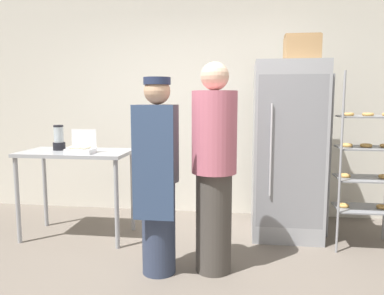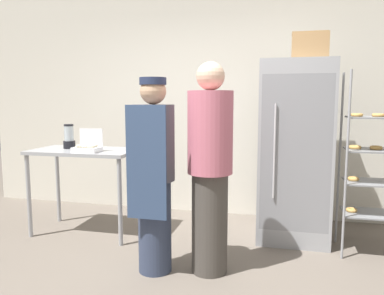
# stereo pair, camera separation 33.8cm
# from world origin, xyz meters

# --- Properties ---
(back_wall) EXTENTS (6.40, 0.12, 2.89)m
(back_wall) POSITION_xyz_m (0.00, 2.18, 1.45)
(back_wall) COLOR silver
(back_wall) RESTS_ON ground_plane
(refrigerator) EXTENTS (0.71, 0.73, 1.82)m
(refrigerator) POSITION_xyz_m (0.92, 1.45, 0.91)
(refrigerator) COLOR #9EA0A5
(refrigerator) RESTS_ON ground_plane
(baking_rack) EXTENTS (0.58, 0.44, 1.70)m
(baking_rack) POSITION_xyz_m (1.64, 1.20, 0.85)
(baking_rack) COLOR #93969B
(baking_rack) RESTS_ON ground_plane
(prep_counter) EXTENTS (1.11, 0.61, 0.91)m
(prep_counter) POSITION_xyz_m (-1.25, 1.08, 0.79)
(prep_counter) COLOR #9EA0A5
(prep_counter) RESTS_ON ground_plane
(donut_box) EXTENTS (0.26, 0.19, 0.23)m
(donut_box) POSITION_xyz_m (-1.12, 0.91, 0.96)
(donut_box) COLOR white
(donut_box) RESTS_ON prep_counter
(blender_pitcher) EXTENTS (0.13, 0.13, 0.26)m
(blender_pitcher) POSITION_xyz_m (-1.46, 1.13, 1.03)
(blender_pitcher) COLOR black
(blender_pitcher) RESTS_ON prep_counter
(cardboard_storage_box) EXTENTS (0.34, 0.33, 0.27)m
(cardboard_storage_box) POSITION_xyz_m (1.03, 1.40, 1.95)
(cardboard_storage_box) COLOR #A87F51
(cardboard_storage_box) RESTS_ON refrigerator
(person_baker) EXTENTS (0.34, 0.36, 1.61)m
(person_baker) POSITION_xyz_m (-0.22, 0.37, 0.84)
(person_baker) COLOR #333D56
(person_baker) RESTS_ON ground_plane
(person_customer) EXTENTS (0.37, 0.37, 1.74)m
(person_customer) POSITION_xyz_m (0.23, 0.47, 0.89)
(person_customer) COLOR #47423D
(person_customer) RESTS_ON ground_plane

